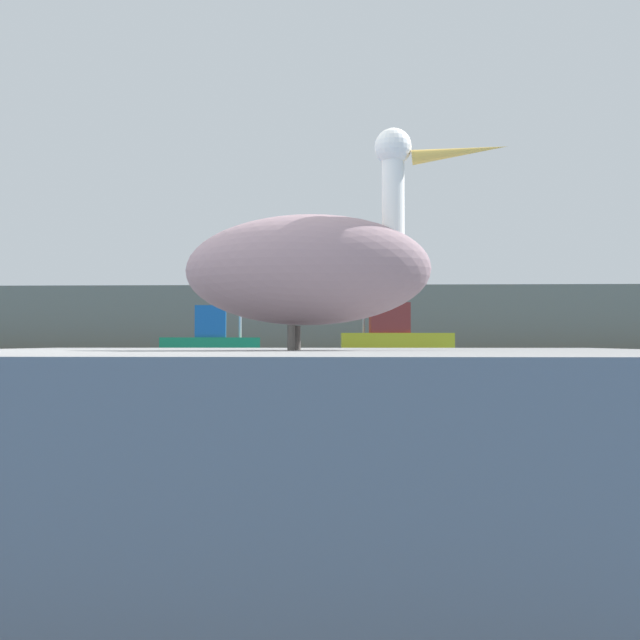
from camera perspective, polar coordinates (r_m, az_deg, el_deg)
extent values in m
cube|color=#7F755B|center=(68.78, 0.95, -0.07)|extent=(140.00, 14.91, 5.54)
cube|color=slate|center=(3.04, -1.05, -9.81)|extent=(3.08, 2.69, 0.79)
ellipsoid|color=gray|center=(3.02, -1.05, 3.83)|extent=(1.03, 0.51, 0.45)
cylinder|color=white|center=(3.03, 5.60, 8.72)|extent=(0.09, 0.09, 0.38)
sphere|color=white|center=(3.08, 5.58, 12.99)|extent=(0.15, 0.15, 0.15)
cone|color=gold|center=(3.08, 10.57, 12.46)|extent=(0.38, 0.10, 0.09)
cylinder|color=#4C4742|center=(3.09, -1.76, -1.37)|extent=(0.03, 0.03, 0.10)
cylinder|color=#4C4742|center=(2.95, -2.22, -1.35)|extent=(0.03, 0.03, 0.10)
cube|color=#1E8C4C|center=(35.14, -8.34, -2.17)|extent=(4.70, 1.88, 1.04)
cube|color=#1E6099|center=(35.15, -8.32, -0.12)|extent=(1.55, 1.25, 1.48)
cylinder|color=#B2B2B2|center=(35.15, -6.09, 1.04)|extent=(0.12, 0.12, 2.92)
cube|color=yellow|center=(44.11, 5.85, -1.88)|extent=(6.56, 2.39, 1.36)
cube|color=maroon|center=(44.09, 5.30, 0.15)|extent=(2.35, 1.96, 1.77)
cylinder|color=#B2B2B2|center=(43.97, 3.33, 0.74)|extent=(0.12, 0.12, 2.66)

